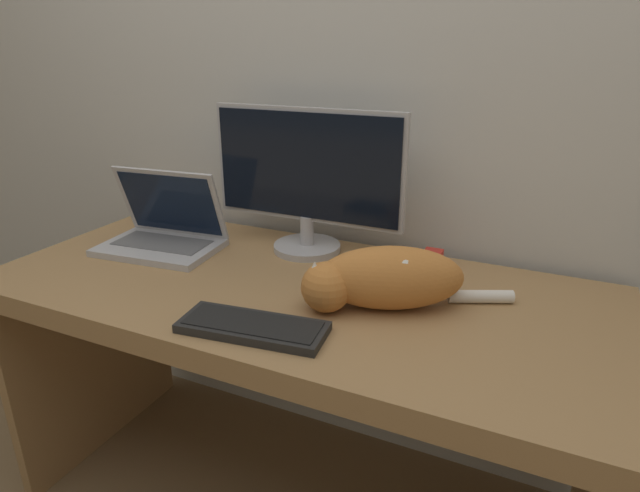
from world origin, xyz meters
name	(u,v)px	position (x,y,z in m)	size (l,w,h in m)	color
wall_back	(357,60)	(0.00, 0.79, 1.30)	(6.40, 0.06, 2.60)	silver
desk	(294,336)	(0.00, 0.36, 0.60)	(1.63, 0.73, 0.76)	#A37A4C
monitor	(307,178)	(-0.08, 0.60, 0.98)	(0.59, 0.20, 0.42)	#B2B2B7
laptop	(163,233)	(-0.48, 0.43, 0.80)	(0.37, 0.27, 0.24)	#B7B7BC
external_keyboard	(253,327)	(0.03, 0.11, 0.77)	(0.34, 0.16, 0.02)	black
cat	(382,278)	(0.25, 0.34, 0.83)	(0.46, 0.30, 0.15)	#C67A38
small_toy	(433,259)	(0.30, 0.63, 0.78)	(0.05, 0.05, 0.05)	red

